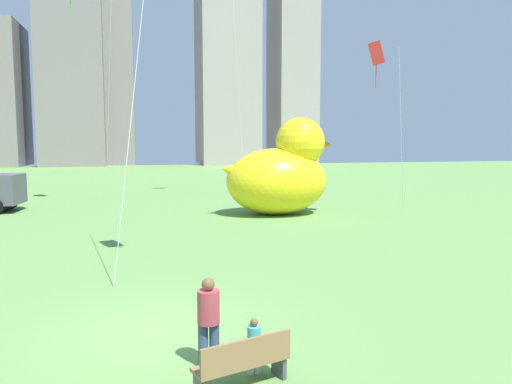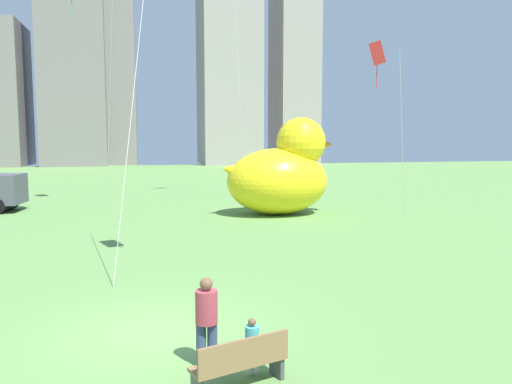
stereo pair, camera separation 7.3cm
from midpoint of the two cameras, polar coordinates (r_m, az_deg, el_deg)
name	(u,v)px [view 1 (the left image)]	position (r m, az deg, el deg)	size (l,w,h in m)	color
ground_plane	(155,332)	(11.36, -11.60, -15.34)	(140.00, 140.00, 0.00)	#629049
park_bench	(244,361)	(8.69, -1.69, -18.74)	(1.72, 0.94, 0.90)	olive
person_adult	(209,318)	(9.34, -5.67, -14.07)	(0.40, 0.40, 1.65)	#38476B
person_child	(254,343)	(9.16, -0.45, -16.85)	(0.25, 0.25, 1.00)	silver
giant_inflatable_duck	(281,173)	(27.32, 2.76, 2.15)	(6.39, 4.10, 5.30)	yellow
city_skyline	(154,66)	(84.38, -11.53, 13.92)	(55.98, 13.36, 39.76)	gray
kite_red	(377,54)	(26.62, 13.52, 15.05)	(2.44, 2.30, 9.03)	silver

